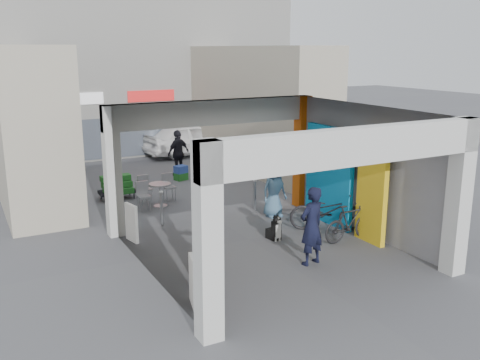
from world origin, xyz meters
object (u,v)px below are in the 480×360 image
border_collie (275,230)px  cafe_set (154,195)px  white_van (191,139)px  produce_stand (117,190)px  bicycle_rear (350,222)px  man_back_turned (209,236)px  bicycle_front (327,211)px  man_crates (178,153)px  man_with_dog (312,226)px  man_elderly (274,190)px

border_collie → cafe_set: bearing=101.5°
white_van → produce_stand: bearing=132.0°
border_collie → white_van: bearing=68.7°
produce_stand → bicycle_rear: 8.05m
cafe_set → bicycle_rear: 6.57m
bicycle_rear → white_van: bearing=-6.8°
man_back_turned → white_van: 14.12m
bicycle_front → white_van: bearing=24.8°
man_crates → man_with_dog: bearing=64.8°
cafe_set → bicycle_rear: (3.43, -5.60, 0.18)m
cafe_set → man_back_turned: man_back_turned is taller
cafe_set → bicycle_rear: size_ratio=0.90×
man_with_dog → man_back_turned: man_back_turned is taller
produce_stand → man_elderly: size_ratio=0.73×
man_crates → bicycle_front: size_ratio=0.88×
border_collie → man_elderly: bearing=50.6°
man_elderly → bicycle_front: size_ratio=0.79×
bicycle_rear → cafe_set: bearing=28.7°
man_elderly → bicycle_rear: 2.82m
produce_stand → border_collie: size_ratio=1.65×
man_back_turned → white_van: man_back_turned is taller
border_collie → man_with_dog: man_with_dog is taller
cafe_set → man_with_dog: (1.61, -6.41, 0.61)m
cafe_set → man_back_turned: bearing=-97.5°
cafe_set → bicycle_front: (3.43, -4.61, 0.23)m
produce_stand → man_back_turned: 7.25m
cafe_set → man_back_turned: size_ratio=0.76×
border_collie → bicycle_front: (1.70, 0.03, 0.26)m
man_elderly → bicycle_front: 1.88m
cafe_set → white_van: white_van is taller
cafe_set → produce_stand: (-0.86, 1.21, -0.01)m
man_with_dog → man_crates: (0.60, 9.82, -0.02)m
man_crates → bicycle_rear: bearing=75.9°
border_collie → bicycle_front: bearing=-8.0°
man_with_dog → white_van: 13.83m
border_collie → white_van: size_ratio=0.16×
cafe_set → border_collie: size_ratio=2.07×
cafe_set → white_van: size_ratio=0.33×
produce_stand → border_collie: bearing=-45.2°
man_elderly → white_van: (1.56, 10.04, -0.05)m
produce_stand → man_crates: man_crates is taller
cafe_set → border_collie: (1.73, -4.64, -0.03)m
man_with_dog → white_van: bearing=-112.7°
produce_stand → man_back_turned: (0.07, -7.22, 0.67)m
border_collie → bicycle_front: bicycle_front is taller
produce_stand → white_van: 7.90m
produce_stand → border_collie: (2.59, -5.85, -0.02)m
produce_stand → white_van: white_van is taller
man_elderly → bicycle_front: (0.66, -1.73, -0.27)m
cafe_set → man_elderly: 4.02m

